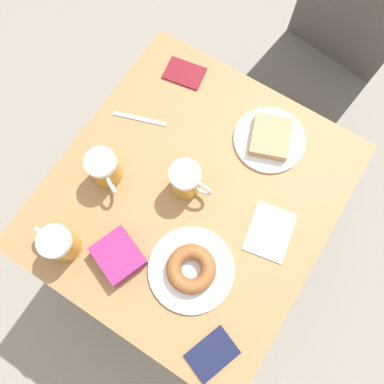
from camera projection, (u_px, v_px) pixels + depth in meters
ground_plane at (192, 235)px, 1.81m from camera, size 8.00×8.00×0.00m
table at (192, 200)px, 1.18m from camera, size 0.81×0.88×0.72m
chair at (325, 52)px, 1.43m from camera, size 0.45×0.45×0.95m
plate_with_cake at (270, 138)px, 1.15m from camera, size 0.22×0.22×0.04m
plate_with_donut at (191, 269)px, 1.04m from camera, size 0.24×0.24×0.05m
beer_mug_left at (105, 169)px, 1.08m from camera, size 0.12×0.10×0.11m
beer_mug_center at (59, 243)px, 1.02m from camera, size 0.13×0.09×0.11m
beer_mug_right at (186, 180)px, 1.07m from camera, size 0.13×0.09×0.11m
napkin_folded at (270, 232)px, 1.08m from camera, size 0.15×0.17×0.00m
fork at (140, 119)px, 1.18m from camera, size 0.17×0.07×0.00m
passport_near_edge at (212, 354)px, 0.99m from camera, size 0.13×0.15×0.01m
passport_far_edge at (184, 73)px, 1.23m from camera, size 0.14×0.11×0.01m
blue_pouch at (119, 256)px, 1.04m from camera, size 0.16×0.15×0.05m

